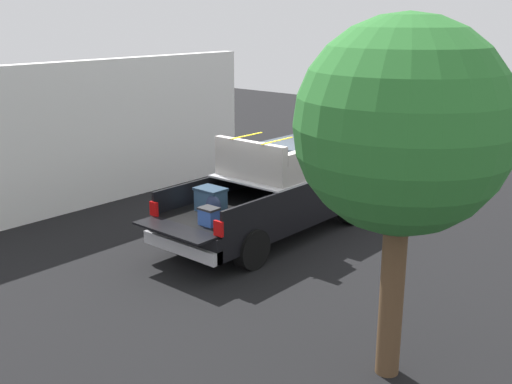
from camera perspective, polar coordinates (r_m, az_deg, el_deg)
ground_plane at (r=13.73m, az=1.65°, el=-3.89°), size 40.00×40.00×0.00m
pickup_truck at (r=13.71m, az=2.66°, el=0.29°), size 6.05×2.06×2.23m
building_facade at (r=16.22m, az=-13.86°, el=5.38°), size 9.36×0.36×3.62m
tree_background at (r=7.74m, az=13.35°, el=5.74°), size 2.69×2.69×4.73m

